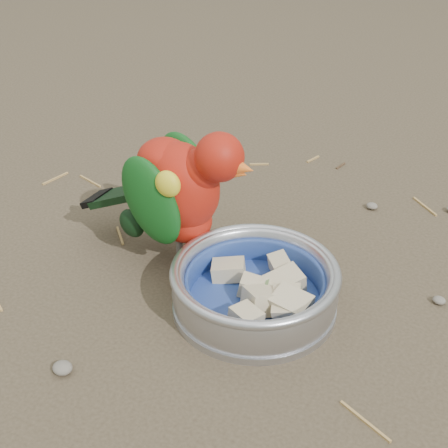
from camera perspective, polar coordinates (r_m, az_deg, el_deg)
The scene contains 6 objects.
ground at distance 0.82m, azimuth 2.51°, elevation -6.18°, with size 60.00×60.00×0.00m, color #4A3D2D.
food_bowl at distance 0.79m, azimuth 2.78°, elevation -7.18°, with size 0.20×0.20×0.02m, color #B2B2BA.
bowl_wall at distance 0.77m, azimuth 2.84°, elevation -5.45°, with size 0.20×0.20×0.04m, color #B2B2BA, non-canonical shape.
fruit_wedges at distance 0.77m, azimuth 2.83°, elevation -5.86°, with size 0.12×0.12×0.03m, color #C8B58D, non-canonical shape.
lory_parrot at distance 0.82m, azimuth -4.02°, elevation 2.35°, with size 0.11×0.24×0.20m, color #A91B0D, non-canonical shape.
ground_debris at distance 0.86m, azimuth 1.90°, elevation -3.73°, with size 0.90×0.80×0.01m, color #AF874B, non-canonical shape.
Camera 1 is at (0.29, -0.57, 0.51)m, focal length 50.00 mm.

